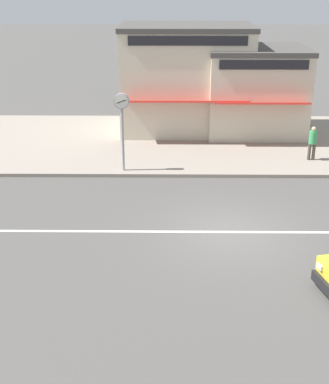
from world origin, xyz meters
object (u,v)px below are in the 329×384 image
(pedestrian_mid_kerb, at_px, (313,141))
(shopfront_mid_block, at_px, (255,90))
(shopfront_corner_warung, at_px, (186,78))
(street_clock, at_px, (122,114))

(pedestrian_mid_kerb, xyz_separation_m, shopfront_mid_block, (-1.94, 4.81, 1.30))
(shopfront_corner_warung, distance_m, shopfront_mid_block, 3.67)
(shopfront_corner_warung, relative_size, shopfront_mid_block, 1.29)
(shopfront_corner_warung, xyz_separation_m, shopfront_mid_block, (3.60, -0.50, -0.52))
(street_clock, xyz_separation_m, shopfront_mid_block, (6.40, 6.29, -0.27))
(shopfront_corner_warung, bearing_deg, shopfront_mid_block, -7.93)
(street_clock, xyz_separation_m, pedestrian_mid_kerb, (8.34, 1.48, -1.57))
(shopfront_mid_block, bearing_deg, shopfront_corner_warung, 172.07)
(street_clock, distance_m, pedestrian_mid_kerb, 8.62)
(pedestrian_mid_kerb, relative_size, shopfront_corner_warung, 0.23)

